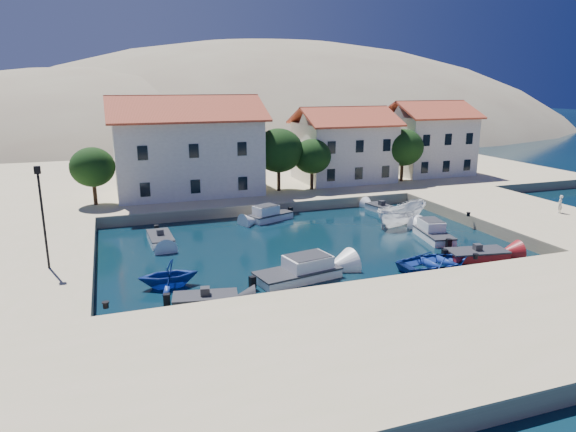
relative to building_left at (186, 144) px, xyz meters
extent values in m
plane|color=black|center=(6.00, -28.00, -5.94)|extent=(400.00, 400.00, 0.00)
cube|color=#C5B787|center=(6.00, -34.00, -5.44)|extent=(52.00, 12.00, 1.00)
cube|color=#C5B787|center=(26.50, -18.00, -5.44)|extent=(11.00, 20.00, 1.00)
cube|color=#C5B787|center=(-13.00, -18.00, -5.44)|extent=(8.00, 20.00, 1.00)
cube|color=#C5B787|center=(8.00, 10.00, -5.44)|extent=(80.00, 36.00, 1.00)
ellipsoid|color=gray|center=(-4.00, 82.00, -25.94)|extent=(198.00, 126.00, 72.00)
ellipsoid|color=gray|center=(41.00, 102.00, -30.94)|extent=(220.00, 176.00, 99.00)
cube|color=beige|center=(0.00, 0.00, -1.19)|extent=(14.00, 9.00, 7.50)
pyramid|color=#A94026|center=(0.00, 0.00, 3.66)|extent=(14.70, 9.45, 2.20)
cube|color=beige|center=(18.00, 1.00, -1.69)|extent=(10.00, 8.00, 6.50)
pyramid|color=#A94026|center=(18.00, 1.00, 2.46)|extent=(10.50, 8.40, 1.80)
cube|color=beige|center=(30.00, 2.00, -1.44)|extent=(9.00, 8.00, 7.00)
pyramid|color=#A94026|center=(30.00, 2.00, 2.96)|extent=(9.45, 8.40, 1.80)
cylinder|color=#382314|center=(-9.00, -3.00, -3.69)|extent=(0.36, 0.36, 2.50)
ellipsoid|color=black|center=(-9.00, -3.00, -1.44)|extent=(4.00, 4.00, 3.60)
cylinder|color=#382314|center=(9.00, -2.50, -3.44)|extent=(0.36, 0.36, 3.00)
ellipsoid|color=black|center=(9.00, -2.50, -0.74)|extent=(5.00, 5.00, 4.50)
cylinder|color=#382314|center=(12.50, -3.00, -3.69)|extent=(0.36, 0.36, 2.50)
ellipsoid|color=black|center=(12.50, -3.00, -1.44)|extent=(4.00, 4.00, 3.60)
cylinder|color=#382314|center=(24.00, -2.00, -3.56)|extent=(0.36, 0.36, 2.75)
ellipsoid|color=black|center=(24.00, -2.00, -1.09)|extent=(4.60, 4.60, 4.14)
cylinder|color=black|center=(-11.50, -20.00, -1.94)|extent=(0.14, 0.14, 6.00)
cube|color=black|center=(-11.50, -20.00, 1.06)|extent=(0.35, 0.25, 0.45)
cylinder|color=black|center=(-8.30, -27.20, -4.79)|extent=(0.36, 0.36, 0.30)
cylinder|color=black|center=(14.00, -27.20, -4.79)|extent=(0.36, 0.36, 0.30)
cylinder|color=black|center=(20.70, -18.00, -4.79)|extent=(0.36, 0.36, 0.30)
cube|color=#303135|center=(-3.18, -26.32, -5.69)|extent=(3.67, 2.14, 0.90)
cube|color=#303135|center=(-3.18, -26.32, -5.36)|extent=(3.75, 2.19, 0.10)
cube|color=#303135|center=(-3.18, -26.32, -5.14)|extent=(0.58, 0.58, 0.50)
cube|color=white|center=(2.95, -24.36, -5.69)|extent=(5.56, 3.20, 0.90)
cube|color=#303135|center=(2.95, -24.36, -5.36)|extent=(5.69, 3.27, 0.10)
cube|color=white|center=(2.95, -24.36, -4.99)|extent=(3.08, 2.40, 0.90)
imported|color=#1B3896|center=(12.29, -25.57, -5.94)|extent=(5.67, 4.23, 1.12)
cube|color=maroon|center=(16.12, -24.83, -5.69)|extent=(4.28, 2.43, 0.90)
cube|color=#303135|center=(16.12, -24.83, -5.36)|extent=(4.38, 2.48, 0.10)
cube|color=#303135|center=(16.12, -24.83, -5.14)|extent=(0.57, 0.57, 0.50)
cube|color=white|center=(15.99, -19.94, -5.69)|extent=(2.48, 4.51, 0.90)
cube|color=#303135|center=(15.99, -19.94, -5.36)|extent=(2.54, 4.61, 0.10)
cube|color=white|center=(15.99, -19.94, -4.99)|extent=(1.86, 2.49, 0.90)
imported|color=white|center=(15.75, -15.53, -5.94)|extent=(5.86, 3.52, 2.12)
cube|color=white|center=(16.66, -10.55, -5.69)|extent=(2.04, 3.36, 0.90)
cube|color=#303135|center=(16.66, -10.55, -5.36)|extent=(2.09, 3.44, 0.10)
cube|color=#303135|center=(16.66, -10.55, -5.14)|extent=(0.59, 0.59, 0.50)
imported|color=#1B3896|center=(-4.76, -22.89, -5.94)|extent=(3.49, 3.01, 1.83)
cube|color=white|center=(-4.30, -13.68, -5.69)|extent=(1.78, 3.78, 0.90)
cube|color=#303135|center=(-4.30, -13.68, -5.36)|extent=(1.81, 3.87, 0.10)
cube|color=#303135|center=(-4.30, -13.68, -5.14)|extent=(0.52, 0.52, 0.50)
cube|color=white|center=(5.72, -10.08, -5.69)|extent=(4.22, 2.96, 0.90)
cube|color=#303135|center=(5.72, -10.08, -5.36)|extent=(4.32, 3.03, 0.10)
cube|color=white|center=(5.72, -10.08, -4.99)|extent=(2.43, 2.06, 0.90)
imported|color=silver|center=(28.87, -19.64, -4.15)|extent=(0.68, 0.58, 1.57)
camera|label=1|loc=(-7.57, -52.44, 5.87)|focal=32.00mm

